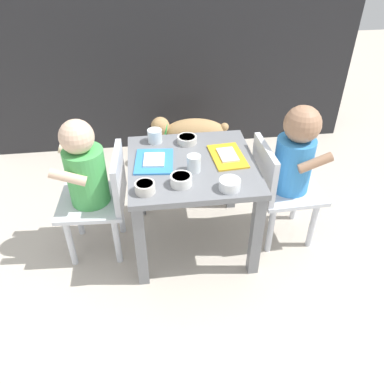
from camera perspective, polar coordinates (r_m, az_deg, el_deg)
name	(u,v)px	position (r m, az deg, el deg)	size (l,w,h in m)	color
ground_plane	(192,239)	(1.90, 0.00, -6.83)	(7.00, 7.00, 0.00)	beige
kitchen_cabinet_back	(169,63)	(2.62, -3.33, 18.37)	(2.25, 0.37, 0.97)	#232326
dining_table	(192,179)	(1.67, 0.00, 1.96)	(0.53, 0.52, 0.43)	slate
seated_child_left	(89,175)	(1.66, -14.81, 2.39)	(0.30, 0.30, 0.65)	silver
seated_child_right	(292,161)	(1.72, 14.37, 4.45)	(0.29, 0.29, 0.67)	silver
dog	(191,133)	(2.33, -0.18, 8.65)	(0.46, 0.20, 0.31)	tan
food_tray_left	(154,161)	(1.64, -5.56, 4.54)	(0.18, 0.21, 0.02)	#388CD8
food_tray_right	(228,156)	(1.67, 5.22, 5.28)	(0.15, 0.22, 0.02)	gold
water_cup_left	(195,164)	(1.56, 0.37, 4.06)	(0.06, 0.06, 0.07)	white
water_cup_right	(155,137)	(1.78, -5.46, 8.08)	(0.07, 0.07, 0.06)	white
veggie_bowl_near	(187,139)	(1.77, -0.72, 7.70)	(0.09, 0.09, 0.03)	silver
cereal_bowl_right_side	(181,180)	(1.49, -1.60, 1.79)	(0.08, 0.08, 0.04)	white
cereal_bowl_left_side	(230,184)	(1.47, 5.55, 1.17)	(0.08, 0.08, 0.04)	white
veggie_bowl_far	(145,187)	(1.46, -6.89, 0.69)	(0.08, 0.08, 0.04)	silver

